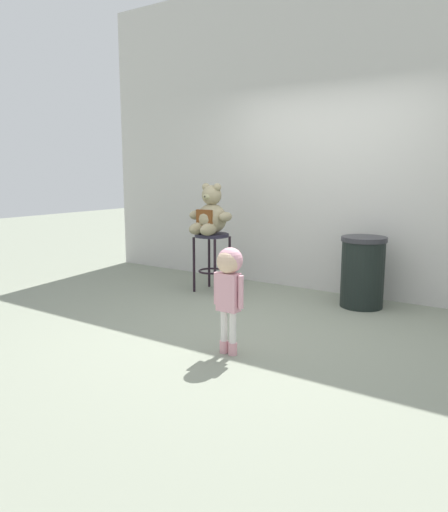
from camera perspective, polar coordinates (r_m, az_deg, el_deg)
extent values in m
plane|color=gray|center=(4.76, 3.97, -8.01)|extent=(24.00, 24.00, 0.00)
cube|color=beige|center=(6.15, 12.86, 13.59)|extent=(6.86, 0.30, 3.77)
cylinder|color=#232030|center=(5.94, -1.43, 2.43)|extent=(0.42, 0.42, 0.04)
cylinder|color=black|center=(5.96, -3.51, -1.01)|extent=(0.03, 0.03, 0.67)
cylinder|color=black|center=(5.78, -1.07, -1.35)|extent=(0.03, 0.03, 0.67)
cylinder|color=black|center=(6.21, -1.74, -0.57)|extent=(0.03, 0.03, 0.67)
cylinder|color=black|center=(6.03, 0.65, -0.87)|extent=(0.03, 0.03, 0.67)
torus|color=black|center=(6.01, -1.41, -1.75)|extent=(0.34, 0.34, 0.02)
sphere|color=#9A8E6C|center=(5.92, -1.44, 4.36)|extent=(0.36, 0.36, 0.36)
cube|color=brown|center=(5.80, -2.30, 4.33)|extent=(0.22, 0.03, 0.22)
sphere|color=#9A8E6C|center=(5.90, -1.45, 7.07)|extent=(0.24, 0.24, 0.24)
ellipsoid|color=tan|center=(5.82, -2.04, 6.89)|extent=(0.10, 0.07, 0.07)
sphere|color=black|center=(5.79, -2.20, 6.90)|extent=(0.03, 0.03, 0.03)
sphere|color=#9A8E6C|center=(5.94, -2.11, 8.01)|extent=(0.09, 0.09, 0.09)
sphere|color=#9A8E6C|center=(5.84, -0.79, 7.98)|extent=(0.09, 0.09, 0.09)
ellipsoid|color=#9A8E6C|center=(6.02, -3.28, 4.78)|extent=(0.13, 0.20, 0.11)
ellipsoid|color=#9A8E6C|center=(5.77, 0.16, 4.58)|extent=(0.13, 0.20, 0.11)
ellipsoid|color=#9A8E6C|center=(5.84, -3.07, 3.21)|extent=(0.12, 0.31, 0.14)
ellipsoid|color=#9A8E6C|center=(5.74, -1.78, 3.10)|extent=(0.12, 0.31, 0.14)
cylinder|color=pink|center=(4.06, 0.00, -10.47)|extent=(0.07, 0.07, 0.10)
cylinder|color=silver|center=(4.00, 0.00, -8.06)|extent=(0.05, 0.05, 0.26)
cylinder|color=pink|center=(4.01, 1.02, -10.71)|extent=(0.07, 0.07, 0.10)
cylinder|color=silver|center=(3.95, 1.03, -8.27)|extent=(0.05, 0.05, 0.26)
cube|color=#D596A5|center=(3.90, 0.52, -4.20)|extent=(0.18, 0.10, 0.31)
cylinder|color=#D596A5|center=(3.96, -0.87, -3.75)|extent=(0.04, 0.04, 0.26)
cylinder|color=#D596A5|center=(3.83, 1.96, -4.21)|extent=(0.04, 0.04, 0.26)
sphere|color=#D8B293|center=(3.85, 0.52, -0.68)|extent=(0.19, 0.19, 0.19)
sphere|color=pink|center=(3.86, 0.72, -0.49)|extent=(0.20, 0.20, 0.20)
cylinder|color=black|center=(5.50, 15.78, -2.05)|extent=(0.46, 0.46, 0.72)
cylinder|color=#2D2D33|center=(5.44, 15.97, 1.91)|extent=(0.48, 0.48, 0.05)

